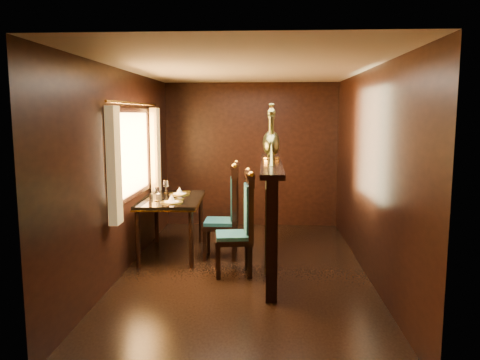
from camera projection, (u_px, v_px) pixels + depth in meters
The scene contains 8 objects.
ground at pixel (245, 271), 5.88m from camera, with size 5.00×5.00×0.00m, color black.
room_shell at pixel (238, 145), 5.69m from camera, with size 3.04×5.04×2.52m.
partition at pixel (270, 211), 6.06m from camera, with size 0.26×2.70×1.36m.
dining_table at pixel (171, 203), 6.51m from camera, with size 0.87×1.39×1.00m.
chair_left at pixel (243, 220), 5.70m from camera, with size 0.52×0.55×1.30m.
chair_right at pixel (229, 208), 6.36m from camera, with size 0.48×0.53×1.33m.
peacock_left at pixel (271, 135), 5.84m from camera, with size 0.21×0.57×0.68m, color #1A5037, non-canonical shape.
peacock_right at pixel (271, 132), 6.12m from camera, with size 0.23×0.62×0.73m, color #1A5037, non-canonical shape.
Camera 1 is at (0.25, -5.66, 1.96)m, focal length 35.00 mm.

